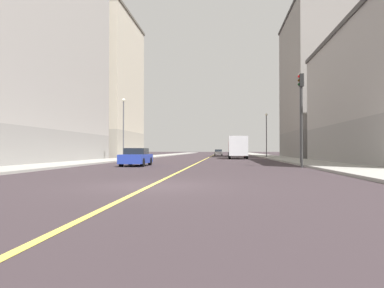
# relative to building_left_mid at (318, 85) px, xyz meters

# --- Properties ---
(ground_plane) EXTENTS (400.00, 400.00, 0.00)m
(ground_plane) POSITION_rel_building_left_mid_xyz_m (-16.76, -43.92, -11.10)
(ground_plane) COLOR #352B2F
(ground_plane) RESTS_ON ground
(sidewalk_left) EXTENTS (4.00, 168.00, 0.15)m
(sidewalk_left) POSITION_rel_building_left_mid_xyz_m (-6.47, 5.08, -11.03)
(sidewalk_left) COLOR #9E9B93
(sidewalk_left) RESTS_ON ground
(sidewalk_right) EXTENTS (4.00, 168.00, 0.15)m
(sidewalk_right) POSITION_rel_building_left_mid_xyz_m (-27.06, 5.08, -11.03)
(sidewalk_right) COLOR #9E9B93
(sidewalk_right) RESTS_ON ground
(lane_center_stripe) EXTENTS (0.16, 154.00, 0.01)m
(lane_center_stripe) POSITION_rel_building_left_mid_xyz_m (-16.76, 5.08, -11.09)
(lane_center_stripe) COLOR #E5D14C
(lane_center_stripe) RESTS_ON ground
(building_left_mid) EXTENTS (9.23, 18.40, 22.18)m
(building_left_mid) POSITION_rel_building_left_mid_xyz_m (0.00, 0.00, 0.00)
(building_left_mid) COLOR slate
(building_left_mid) RESTS_ON ground
(building_right_corner) EXTENTS (9.23, 25.00, 23.96)m
(building_right_corner) POSITION_rel_building_left_mid_xyz_m (-33.53, -23.55, 0.89)
(building_right_corner) COLOR gray
(building_right_corner) RESTS_ON ground
(building_right_midblock) EXTENTS (9.23, 16.74, 22.76)m
(building_right_midblock) POSITION_rel_building_left_mid_xyz_m (-33.53, 0.62, 0.29)
(building_right_midblock) COLOR #9D9688
(building_right_midblock) RESTS_ON ground
(traffic_light_left_near) EXTENTS (0.40, 0.32, 6.57)m
(traffic_light_left_near) POSITION_rel_building_left_mid_xyz_m (-8.88, -30.53, -6.89)
(traffic_light_left_near) COLOR #2D2D2D
(traffic_light_left_near) RESTS_ON ground
(street_lamp_left_near) EXTENTS (0.36, 0.36, 7.54)m
(street_lamp_left_near) POSITION_rel_building_left_mid_xyz_m (-7.87, -25.34, -6.41)
(street_lamp_left_near) COLOR #4C4C51
(street_lamp_left_near) RESTS_ON ground
(street_lamp_right_near) EXTENTS (0.36, 0.36, 6.92)m
(street_lamp_right_near) POSITION_rel_building_left_mid_xyz_m (-25.66, -16.37, -6.74)
(street_lamp_right_near) COLOR #4C4C51
(street_lamp_right_near) RESTS_ON ground
(street_lamp_left_far) EXTENTS (0.36, 0.36, 6.66)m
(street_lamp_left_far) POSITION_rel_building_left_mid_xyz_m (-7.87, -0.51, -6.88)
(street_lamp_left_far) COLOR #4C4C51
(street_lamp_left_far) RESTS_ON ground
(car_white) EXTENTS (1.94, 4.35, 1.30)m
(car_white) POSITION_rel_building_left_mid_xyz_m (-15.62, 23.16, -10.47)
(car_white) COLOR white
(car_white) RESTS_ON ground
(car_red) EXTENTS (2.08, 4.41, 1.22)m
(car_red) POSITION_rel_building_left_mid_xyz_m (-12.41, 24.49, -10.49)
(car_red) COLOR red
(car_red) RESTS_ON ground
(car_blue) EXTENTS (1.81, 4.17, 1.37)m
(car_blue) POSITION_rel_building_left_mid_xyz_m (-20.98, -29.14, -10.44)
(car_blue) COLOR #23389E
(car_blue) RESTS_ON ground
(box_truck) EXTENTS (2.55, 6.89, 3.03)m
(box_truck) POSITION_rel_building_left_mid_xyz_m (-12.44, -6.60, -9.47)
(box_truck) COLOR maroon
(box_truck) RESTS_ON ground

